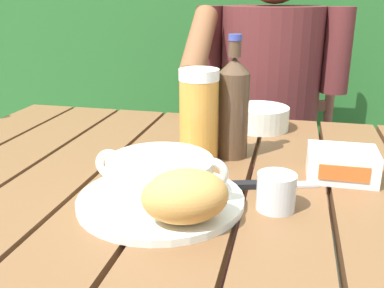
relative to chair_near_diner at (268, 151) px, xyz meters
name	(u,v)px	position (x,y,z in m)	size (l,w,h in m)	color
dining_table	(211,219)	(-0.06, -0.85, 0.15)	(1.26, 0.83, 0.74)	brown
hedge_backdrop	(264,12)	(-0.09, 0.63, 0.49)	(3.77, 0.84, 2.61)	#276228
chair_near_diner	(268,151)	(0.00, 0.00, 0.00)	(0.47, 0.44, 0.98)	brown
person_eating	(267,103)	(0.00, -0.20, 0.24)	(0.48, 0.47, 1.23)	#592526
serving_plate	(161,200)	(-0.12, -0.99, 0.26)	(0.27, 0.27, 0.01)	white
soup_bowl	(160,177)	(-0.12, -0.99, 0.30)	(0.22, 0.17, 0.07)	white
bread_roll	(186,196)	(-0.06, -1.06, 0.30)	(0.15, 0.14, 0.08)	#CF9348
beer_glass	(199,116)	(-0.10, -0.79, 0.34)	(0.08, 0.08, 0.19)	gold
beer_bottle	(233,106)	(-0.04, -0.75, 0.36)	(0.06, 0.06, 0.25)	#4E3725
water_glass_small	(276,192)	(0.06, -0.97, 0.28)	(0.06, 0.06, 0.06)	silver
butter_tub	(342,164)	(0.17, -0.82, 0.28)	(0.12, 0.09, 0.06)	white
table_knife	(263,185)	(0.04, -0.89, 0.26)	(0.16, 0.06, 0.01)	silver
diner_bowl	(260,118)	(0.00, -0.54, 0.28)	(0.14, 0.14, 0.06)	white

